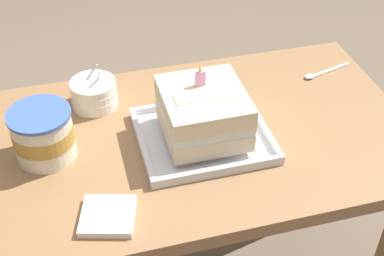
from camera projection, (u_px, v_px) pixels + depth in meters
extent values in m
cube|color=olive|center=(181.00, 143.00, 1.27)|extent=(1.11, 0.61, 0.04)
cube|color=olive|center=(310.00, 148.00, 1.77)|extent=(0.06, 0.06, 0.65)
cube|color=silver|center=(203.00, 138.00, 1.25)|extent=(0.30, 0.26, 0.01)
cube|color=silver|center=(219.00, 170.00, 1.15)|extent=(0.30, 0.01, 0.02)
cube|color=silver|center=(189.00, 103.00, 1.34)|extent=(0.30, 0.01, 0.02)
cube|color=silver|center=(142.00, 144.00, 1.22)|extent=(0.01, 0.24, 0.02)
cube|color=silver|center=(261.00, 124.00, 1.28)|extent=(0.01, 0.24, 0.02)
cube|color=beige|center=(203.00, 124.00, 1.23)|extent=(0.18, 0.20, 0.04)
cube|color=silver|center=(203.00, 112.00, 1.21)|extent=(0.18, 0.19, 0.02)
cube|color=beige|center=(204.00, 101.00, 1.19)|extent=(0.18, 0.20, 0.04)
cube|color=white|center=(206.00, 96.00, 1.16)|extent=(0.14, 0.04, 0.00)
cube|color=#E099C6|center=(200.00, 78.00, 1.18)|extent=(0.02, 0.01, 0.04)
ellipsoid|color=yellow|center=(200.00, 69.00, 1.17)|extent=(0.01, 0.01, 0.01)
cylinder|color=white|center=(95.00, 100.00, 1.35)|extent=(0.12, 0.12, 0.03)
cylinder|color=white|center=(94.00, 93.00, 1.34)|extent=(0.11, 0.11, 0.03)
cylinder|color=white|center=(93.00, 87.00, 1.33)|extent=(0.11, 0.11, 0.03)
cylinder|color=silver|center=(99.00, 77.00, 1.32)|extent=(0.01, 0.04, 0.06)
cylinder|color=silver|center=(90.00, 75.00, 1.32)|extent=(0.04, 0.01, 0.05)
cylinder|color=silver|center=(43.00, 136.00, 1.18)|extent=(0.13, 0.13, 0.11)
cylinder|color=#B78938|center=(43.00, 134.00, 1.18)|extent=(0.13, 0.13, 0.04)
cylinder|color=#3F61B7|center=(38.00, 114.00, 1.14)|extent=(0.14, 0.14, 0.01)
ellipsoid|color=silver|center=(310.00, 76.00, 1.45)|extent=(0.03, 0.03, 0.01)
cube|color=silver|center=(331.00, 69.00, 1.48)|extent=(0.12, 0.04, 0.00)
cube|color=white|center=(108.00, 216.00, 1.06)|extent=(0.13, 0.13, 0.02)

